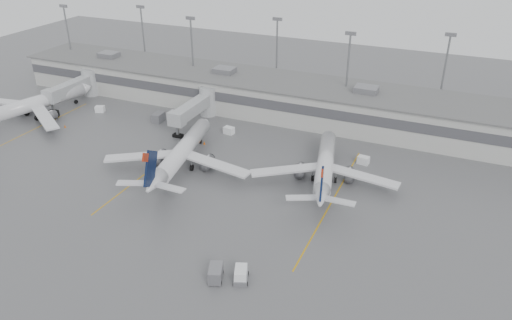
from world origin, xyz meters
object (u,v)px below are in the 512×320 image
at_px(jet_far_left, 32,104).
at_px(jet_mid_left, 181,153).
at_px(jet_mid_right, 325,166).
at_px(baggage_tug, 241,276).

height_order(jet_far_left, jet_mid_left, jet_far_left).
distance_m(jet_mid_right, baggage_tug, 31.02).
distance_m(jet_far_left, jet_mid_left, 46.01).
xyz_separation_m(jet_mid_right, baggage_tug, (-2.46, -30.84, -2.28)).
height_order(jet_mid_left, baggage_tug, jet_mid_left).
distance_m(jet_mid_left, jet_mid_right, 27.25).
bearing_deg(baggage_tug, jet_mid_left, 113.95).
height_order(jet_far_left, baggage_tug, jet_far_left).
xyz_separation_m(jet_far_left, jet_mid_left, (45.34, -7.83, -0.08)).
bearing_deg(jet_mid_left, jet_mid_right, 2.90).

